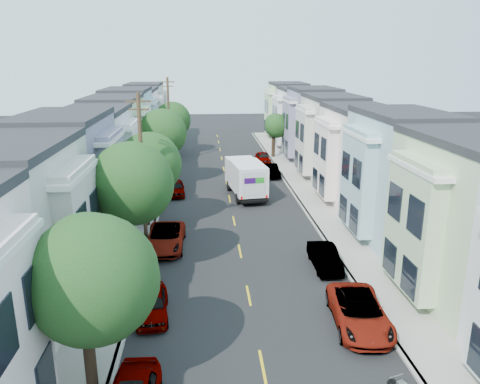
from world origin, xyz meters
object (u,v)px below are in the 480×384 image
object	(u,v)px
tree_far_r	(276,126)
parked_right_a	(359,312)
tree_b	(130,184)
utility_pole_near	(142,170)
tree_c	(148,164)
parked_right_b	(325,258)
tree_a	(91,280)
utility_pole_far	(169,120)
parked_left_d	(176,188)
parked_left_c	(165,238)
parked_right_c	(271,171)
parked_right_d	(263,158)
parked_left_b	(152,304)
tree_d	(162,133)
tree_e	(172,120)
lead_sedan	(242,166)
fedex_truck	(246,177)

from	to	relation	value
tree_far_r	parked_right_a	bearing A→B (deg)	-92.91
tree_b	parked_right_a	bearing A→B (deg)	-28.33
utility_pole_near	tree_b	bearing A→B (deg)	-90.02
tree_c	parked_right_b	world-z (taller)	tree_c
tree_a	utility_pole_far	bearing A→B (deg)	90.00
tree_far_r	parked_left_d	xyz separation A→B (m)	(-11.79, -16.32, -3.35)
parked_left_c	parked_right_b	world-z (taller)	parked_left_c
tree_c	parked_right_c	xyz separation A→B (m)	(11.20, 14.61, -4.13)
parked_right_d	parked_left_b	bearing A→B (deg)	-108.63
parked_right_a	parked_right_c	size ratio (longest dim) A/B	1.32
parked_left_c	utility_pole_near	bearing A→B (deg)	144.09
utility_pole_far	parked_right_d	distance (m)	12.13
tree_d	utility_pole_near	bearing A→B (deg)	-89.99
tree_far_r	utility_pole_near	size ratio (longest dim) A/B	0.56
utility_pole_near	parked_left_c	distance (m)	4.75
tree_d	parked_right_a	distance (m)	29.30
parked_left_b	tree_b	bearing A→B (deg)	103.21
tree_a	parked_right_b	xyz separation A→B (m)	(11.20, 10.12, -4.02)
tree_a	parked_left_c	world-z (taller)	tree_a
tree_b	parked_left_d	distance (m)	17.65
tree_e	lead_sedan	size ratio (longest dim) A/B	1.48
parked_right_c	parked_left_d	bearing A→B (deg)	-149.96
tree_e	parked_left_d	distance (m)	20.12
fedex_truck	parked_right_a	distance (m)	22.41
parked_left_d	parked_right_d	xyz separation A→B (m)	(9.80, 13.25, -0.03)
tree_d	parked_right_b	xyz separation A→B (m)	(11.20, -20.27, -4.58)
tree_c	parked_right_d	bearing A→B (deg)	62.58
parked_left_c	parked_right_a	distance (m)	14.19
parked_right_b	utility_pole_near	bearing A→B (deg)	156.84
tree_d	parked_right_a	size ratio (longest dim) A/B	1.46
tree_b	utility_pole_far	size ratio (longest dim) A/B	0.79
tree_d	tree_a	bearing A→B (deg)	-90.00
tree_b	parked_left_b	size ratio (longest dim) A/B	1.98
tree_far_r	utility_pole_far	world-z (taller)	utility_pole_far
tree_e	parked_left_c	size ratio (longest dim) A/B	1.30
utility_pole_far	parked_left_d	world-z (taller)	utility_pole_far
tree_e	utility_pole_near	size ratio (longest dim) A/B	0.69
tree_b	lead_sedan	bearing A→B (deg)	71.91
utility_pole_near	parked_right_a	size ratio (longest dim) A/B	1.91
utility_pole_near	utility_pole_far	bearing A→B (deg)	90.00
parked_left_c	parked_right_c	distance (m)	21.32
parked_left_b	parked_left_d	bearing A→B (deg)	85.45
parked_right_c	tree_c	bearing A→B (deg)	-130.03
tree_e	parked_left_d	bearing A→B (deg)	-85.93
parked_right_c	parked_right_d	distance (m)	6.99
lead_sedan	parked_left_c	size ratio (longest dim) A/B	0.88
lead_sedan	parked_right_d	distance (m)	5.78
parked_left_d	parked_right_c	size ratio (longest dim) A/B	1.05
tree_a	parked_right_b	bearing A→B (deg)	42.10
tree_d	utility_pole_near	distance (m)	15.38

